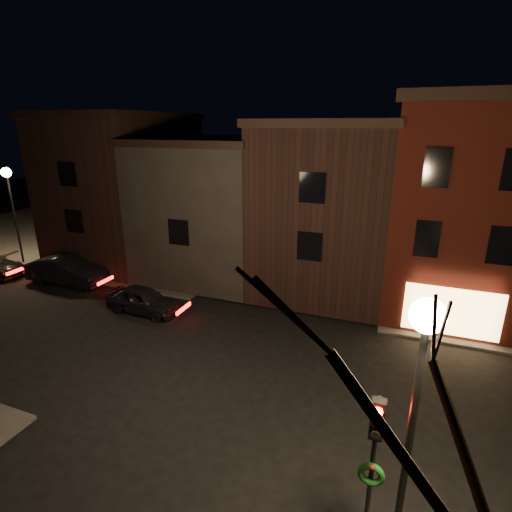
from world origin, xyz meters
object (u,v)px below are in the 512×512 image
Objects in this scene: street_lamp_far at (10,190)px; traffic_signal at (373,453)px; street_lamp_near at (419,375)px; parked_car_a at (143,300)px; parked_car_b at (66,271)px.

traffic_signal is (24.60, -11.71, -2.37)m from street_lamp_far.
street_lamp_near is 1.60× the size of traffic_signal.
parked_car_a is (-12.70, 8.92, -4.50)m from street_lamp_near.
traffic_signal is at bearing -120.38° from parked_car_b.
street_lamp_far is 1.28× the size of parked_car_b.
street_lamp_far reaches higher than traffic_signal.
street_lamp_near is at bearing -25.83° from street_lamp_far.
traffic_signal is 0.80× the size of parked_car_b.
parked_car_b is (-18.83, 10.01, -1.98)m from traffic_signal.
traffic_signal is at bearing -25.45° from street_lamp_far.
traffic_signal is 14.90m from parked_car_a.
street_lamp_near is 28.00m from street_lamp_far.
street_lamp_near is at bearing -122.92° from parked_car_a.
street_lamp_far is 1.63× the size of parked_car_a.
street_lamp_near is at bearing -39.37° from traffic_signal.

